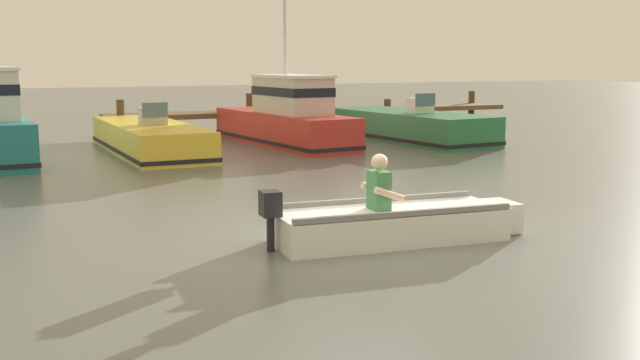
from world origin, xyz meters
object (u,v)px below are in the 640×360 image
(rowboat_with_person, at_px, (393,222))
(moored_boat_yellow, at_px, (149,139))
(moored_boat_green, at_px, (410,127))
(moored_boat_red, at_px, (286,119))

(rowboat_with_person, relative_size, moored_boat_yellow, 0.58)
(moored_boat_yellow, relative_size, moored_boat_green, 1.05)
(rowboat_with_person, bearing_deg, moored_boat_yellow, 94.05)
(moored_boat_yellow, bearing_deg, rowboat_with_person, -85.95)
(rowboat_with_person, xyz_separation_m, moored_boat_red, (3.13, 11.36, 0.50))
(moored_boat_red, relative_size, moored_boat_green, 1.02)
(rowboat_with_person, relative_size, moored_boat_red, 0.60)
(moored_boat_yellow, height_order, moored_boat_red, moored_boat_red)
(moored_boat_yellow, bearing_deg, moored_boat_red, 2.07)
(rowboat_with_person, distance_m, moored_boat_yellow, 11.25)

